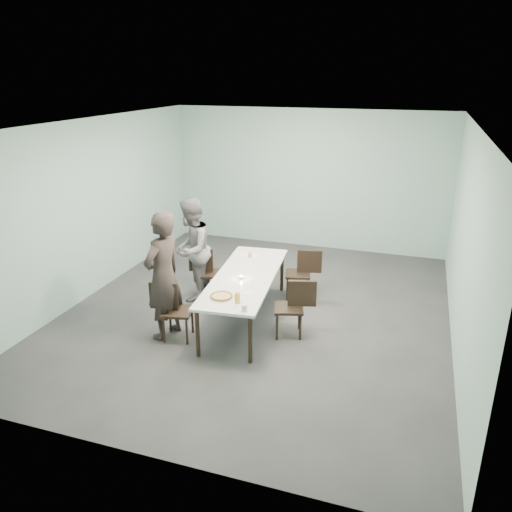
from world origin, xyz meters
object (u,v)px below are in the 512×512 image
(diner_near, at_px, (163,276))
(diner_far, at_px, (192,249))
(tealight, at_px, (241,278))
(table, at_px, (245,279))
(chair_near_left, at_px, (172,307))
(side_plate, at_px, (248,293))
(beer_glass, at_px, (237,298))
(chair_near_right, at_px, (294,304))
(chair_far_right, at_px, (303,270))
(water_tumbler, at_px, (244,308))
(amber_tumbler, at_px, (250,255))
(pizza, at_px, (221,296))
(chair_far_left, at_px, (208,269))

(diner_near, distance_m, diner_far, 1.36)
(tealight, bearing_deg, table, 85.77)
(table, distance_m, diner_near, 1.30)
(chair_near_left, xyz_separation_m, side_plate, (1.08, 0.26, 0.25))
(chair_near_left, height_order, beer_glass, beer_glass)
(chair_near_right, relative_size, tealight, 15.54)
(tealight, bearing_deg, chair_near_left, -137.32)
(chair_near_right, relative_size, chair_far_right, 1.00)
(water_tumbler, bearing_deg, chair_near_right, 63.56)
(beer_glass, bearing_deg, chair_far_right, 77.67)
(chair_far_right, height_order, side_plate, chair_far_right)
(diner_far, xyz_separation_m, side_plate, (1.39, -1.12, -0.13))
(tealight, relative_size, amber_tumbler, 0.70)
(beer_glass, height_order, water_tumbler, beer_glass)
(diner_near, height_order, amber_tumbler, diner_near)
(side_plate, xyz_separation_m, amber_tumbler, (-0.45, 1.41, 0.04))
(water_tumbler, bearing_deg, diner_far, 132.90)
(table, height_order, diner_far, diner_far)
(chair_near_right, distance_m, pizza, 1.12)
(tealight, xyz_separation_m, amber_tumbler, (-0.18, 0.93, 0.02))
(beer_glass, bearing_deg, diner_far, 133.23)
(chair_near_left, height_order, chair_far_left, same)
(side_plate, relative_size, water_tumbler, 2.00)
(chair_far_right, bearing_deg, diner_near, 37.93)
(chair_near_right, xyz_separation_m, side_plate, (-0.59, -0.39, 0.25))
(diner_near, bearing_deg, chair_far_left, -167.98)
(chair_far_left, distance_m, beer_glass, 1.95)
(table, height_order, diner_near, diner_near)
(chair_near_left, distance_m, tealight, 1.13)
(amber_tumbler, bearing_deg, pizza, -84.99)
(beer_glass, xyz_separation_m, water_tumbler, (0.17, -0.20, -0.03))
(chair_far_right, height_order, water_tumbler, chair_far_right)
(diner_near, relative_size, beer_glass, 12.71)
(chair_far_left, xyz_separation_m, tealight, (0.89, -0.76, 0.27))
(chair_near_left, relative_size, pizza, 2.56)
(chair_far_right, distance_m, diner_near, 2.56)
(chair_far_left, xyz_separation_m, diner_far, (-0.23, -0.12, 0.38))
(pizza, bearing_deg, diner_near, 179.21)
(diner_near, relative_size, pizza, 5.61)
(beer_glass, bearing_deg, diner_near, 175.21)
(chair_near_right, relative_size, diner_far, 0.49)
(chair_near_right, bearing_deg, diner_near, 2.68)
(chair_far_left, bearing_deg, water_tumbler, -67.68)
(chair_near_left, xyz_separation_m, tealight, (0.81, 0.74, 0.27))
(chair_near_left, bearing_deg, chair_far_left, 81.76)
(chair_far_right, xyz_separation_m, side_plate, (-0.41, -1.71, 0.25))
(diner_near, bearing_deg, chair_near_left, 86.41)
(table, xyz_separation_m, diner_far, (-1.14, 0.50, 0.19))
(chair_far_left, height_order, amber_tumbler, chair_far_left)
(amber_tumbler, bearing_deg, water_tumbler, -73.19)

